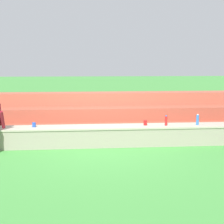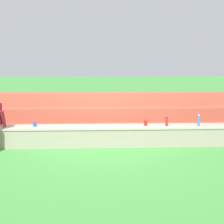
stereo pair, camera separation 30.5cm
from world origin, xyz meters
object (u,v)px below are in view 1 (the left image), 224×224
water_bottle_mid_left (198,120)px  water_bottle_near_right (166,121)px  plastic_cup_middle (145,123)px  plastic_cup_left_end (34,125)px

water_bottle_mid_left → water_bottle_near_right: 0.80m
water_bottle_mid_left → plastic_cup_middle: (-1.29, 0.07, -0.07)m
water_bottle_mid_left → plastic_cup_middle: 1.30m
plastic_cup_middle → water_bottle_mid_left: bearing=-2.9°
water_bottle_mid_left → plastic_cup_left_end: size_ratio=2.50×
water_bottle_near_right → plastic_cup_middle: water_bottle_near_right is taller
plastic_cup_left_end → plastic_cup_middle: plastic_cup_middle is taller
water_bottle_mid_left → water_bottle_near_right: water_bottle_mid_left is taller
plastic_cup_left_end → water_bottle_mid_left: bearing=-1.2°
water_bottle_near_right → plastic_cup_middle: bearing=171.1°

